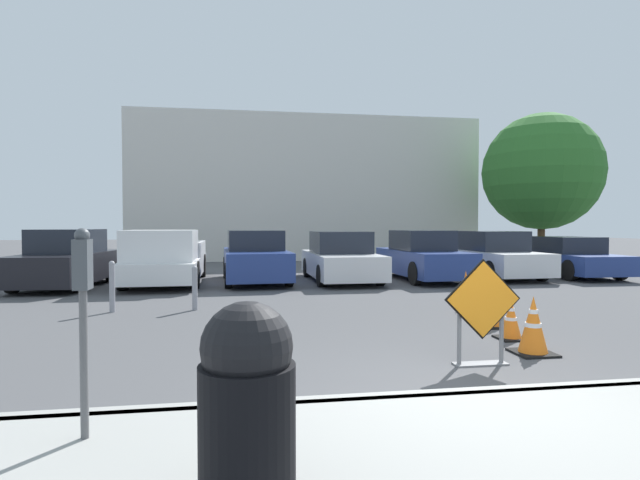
% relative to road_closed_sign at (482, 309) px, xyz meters
% --- Properties ---
extents(ground_plane, '(96.00, 96.00, 0.00)m').
position_rel_road_closed_sign_xyz_m(ground_plane, '(-0.80, 8.75, -0.71)').
color(ground_plane, '#4C4C4F').
extents(sidewalk_strip, '(30.35, 2.14, 0.14)m').
position_rel_road_closed_sign_xyz_m(sidewalk_strip, '(-0.80, -2.32, -0.64)').
color(sidewalk_strip, '#999993').
rests_on(sidewalk_strip, ground_plane).
extents(curb_lip, '(30.35, 0.20, 0.14)m').
position_rel_road_closed_sign_xyz_m(curb_lip, '(-0.80, -1.25, -0.64)').
color(curb_lip, '#999993').
rests_on(curb_lip, ground_plane).
extents(road_closed_sign, '(1.00, 0.20, 1.33)m').
position_rel_road_closed_sign_xyz_m(road_closed_sign, '(0.00, 0.00, 0.00)').
color(road_closed_sign, black).
rests_on(road_closed_sign, ground_plane).
extents(traffic_cone_nearest, '(0.52, 0.52, 0.79)m').
position_rel_road_closed_sign_xyz_m(traffic_cone_nearest, '(0.95, 0.42, -0.33)').
color(traffic_cone_nearest, black).
rests_on(traffic_cone_nearest, ground_plane).
extents(traffic_cone_second, '(0.42, 0.42, 0.62)m').
position_rel_road_closed_sign_xyz_m(traffic_cone_second, '(1.13, 1.28, -0.41)').
color(traffic_cone_second, black).
rests_on(traffic_cone_second, ground_plane).
extents(traffic_cone_third, '(0.48, 0.48, 0.76)m').
position_rel_road_closed_sign_xyz_m(traffic_cone_third, '(1.36, 2.19, -0.34)').
color(traffic_cone_third, black).
rests_on(traffic_cone_third, ground_plane).
extents(traffic_cone_fourth, '(0.48, 0.48, 0.69)m').
position_rel_road_closed_sign_xyz_m(traffic_cone_fourth, '(1.49, 3.15, -0.37)').
color(traffic_cone_fourth, black).
rests_on(traffic_cone_fourth, ground_plane).
extents(traffic_cone_fifth, '(0.38, 0.38, 0.79)m').
position_rel_road_closed_sign_xyz_m(traffic_cone_fifth, '(1.74, 4.14, -0.32)').
color(traffic_cone_fifth, black).
rests_on(traffic_cone_fifth, ground_plane).
extents(parked_car_nearest, '(2.06, 4.19, 1.63)m').
position_rel_road_closed_sign_xyz_m(parked_car_nearest, '(-7.85, 9.23, 0.02)').
color(parked_car_nearest, black).
rests_on(parked_car_nearest, ground_plane).
extents(pickup_truck, '(2.18, 5.43, 1.61)m').
position_rel_road_closed_sign_xyz_m(pickup_truck, '(-5.19, 9.47, 0.02)').
color(pickup_truck, silver).
rests_on(pickup_truck, ground_plane).
extents(parked_car_second, '(2.05, 4.33, 1.59)m').
position_rel_road_closed_sign_xyz_m(parked_car_second, '(-2.54, 9.59, 0.02)').
color(parked_car_second, navy).
rests_on(parked_car_second, ground_plane).
extents(parked_car_third, '(1.98, 4.49, 1.55)m').
position_rel_road_closed_sign_xyz_m(parked_car_third, '(0.11, 9.53, -0.01)').
color(parked_car_third, silver).
rests_on(parked_car_third, ground_plane).
extents(parked_car_fourth, '(1.93, 4.40, 1.58)m').
position_rel_road_closed_sign_xyz_m(parked_car_fourth, '(2.77, 9.44, 0.01)').
color(parked_car_fourth, navy).
rests_on(parked_car_fourth, ground_plane).
extents(parked_car_fifth, '(1.93, 4.43, 1.55)m').
position_rel_road_closed_sign_xyz_m(parked_car_fifth, '(5.42, 9.83, -0.01)').
color(parked_car_fifth, silver).
rests_on(parked_car_fifth, ground_plane).
extents(parked_car_sixth, '(1.97, 4.29, 1.35)m').
position_rel_road_closed_sign_xyz_m(parked_car_sixth, '(8.08, 9.69, -0.08)').
color(parked_car_sixth, navy).
rests_on(parked_car_sixth, ground_plane).
extents(trash_bin, '(0.56, 0.56, 1.18)m').
position_rel_road_closed_sign_xyz_m(trash_bin, '(-2.93, -2.94, 0.03)').
color(trash_bin, black).
rests_on(trash_bin, sidewalk_strip).
extents(bollard_nearest, '(0.12, 0.12, 0.91)m').
position_rel_road_closed_sign_xyz_m(bollard_nearest, '(-3.91, 4.72, -0.23)').
color(bollard_nearest, gray).
rests_on(bollard_nearest, ground_plane).
extents(bollard_second, '(0.12, 0.12, 1.04)m').
position_rel_road_closed_sign_xyz_m(bollard_second, '(-5.53, 4.72, -0.17)').
color(bollard_second, gray).
rests_on(bollard_second, ground_plane).
extents(parking_meter, '(0.11, 0.15, 1.59)m').
position_rel_road_closed_sign_xyz_m(parking_meter, '(-4.14, -1.81, 0.51)').
color(parking_meter, '#59595B').
rests_on(parking_meter, sidewalk_strip).
extents(building_facade_backdrop, '(17.44, 5.00, 7.20)m').
position_rel_road_closed_sign_xyz_m(building_facade_backdrop, '(0.37, 20.81, 2.89)').
color(building_facade_backdrop, beige).
rests_on(building_facade_backdrop, ground_plane).
extents(street_tree_behind_lot, '(5.25, 5.25, 6.80)m').
position_rel_road_closed_sign_xyz_m(street_tree_behind_lot, '(10.53, 15.06, 3.45)').
color(street_tree_behind_lot, '#513823').
rests_on(street_tree_behind_lot, ground_plane).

